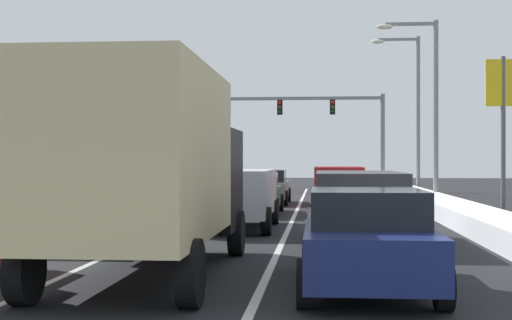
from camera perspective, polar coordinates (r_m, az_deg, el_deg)
name	(u,v)px	position (r m, az deg, el deg)	size (l,w,h in m)	color
ground_plane	(233,225)	(22.30, -1.76, -5.02)	(120.00, 120.00, 0.00)	black
lane_stripe_between_right_lane_and_center_lane	(295,215)	(26.47, 3.00, -4.22)	(0.14, 47.62, 0.01)	silver
lane_stripe_between_center_lane_and_left_lane	(200,214)	(26.80, -4.30, -4.17)	(0.14, 47.62, 0.01)	silver
snow_bank_right_shoulder	(446,208)	(26.81, 14.42, -3.58)	(1.48, 47.62, 0.55)	white
snow_bank_left_shoulder	(57,205)	(28.12, -15.04, -3.38)	(1.93, 47.62, 0.59)	white
sedan_navy_right_lane_nearest	(366,239)	(11.31, 8.49, -6.02)	(2.00, 4.50, 1.51)	navy
suv_charcoal_right_lane_second	(358,200)	(17.69, 7.84, -3.03)	(2.16, 4.90, 1.67)	#38383D
sedan_tan_right_lane_third	(351,196)	(24.48, 7.32, -2.78)	(2.00, 4.50, 1.51)	#937F60
suv_red_right_lane_fourth	(338,182)	(31.27, 6.32, -1.72)	(2.16, 4.90, 1.67)	maroon
box_truck_center_lane_nearest	(149,163)	(12.37, -8.26, -0.23)	(2.53, 7.20, 3.36)	black
suv_silver_center_lane_second	(237,193)	(20.96, -1.49, -2.56)	(2.16, 4.90, 1.67)	#B7BABF
sedan_green_center_lane_third	(253,193)	(26.69, -0.20, -2.55)	(2.00, 4.50, 1.51)	#1E5633
sedan_gray_center_lane_fourth	(267,187)	(33.14, 0.84, -2.06)	(2.00, 4.50, 1.51)	slate
suv_white_left_lane_second	(63,198)	(18.64, -14.59, -2.88)	(2.16, 4.90, 1.67)	silver
sedan_navy_left_lane_third	(140,195)	(25.14, -8.87, -2.71)	(2.00, 4.50, 1.51)	navy
sedan_charcoal_left_lane_fourth	(181,188)	(31.30, -5.75, -2.18)	(2.00, 4.50, 1.51)	#38383D
traffic_light_gantry	(300,115)	(48.13, 3.41, 3.49)	(14.00, 0.47, 6.20)	slate
street_lamp_right_mid	(427,94)	(33.34, 13.03, 4.95)	(2.66, 0.36, 8.06)	gray
street_lamp_right_far	(412,101)	(41.98, 11.88, 4.45)	(2.66, 0.36, 8.79)	gray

